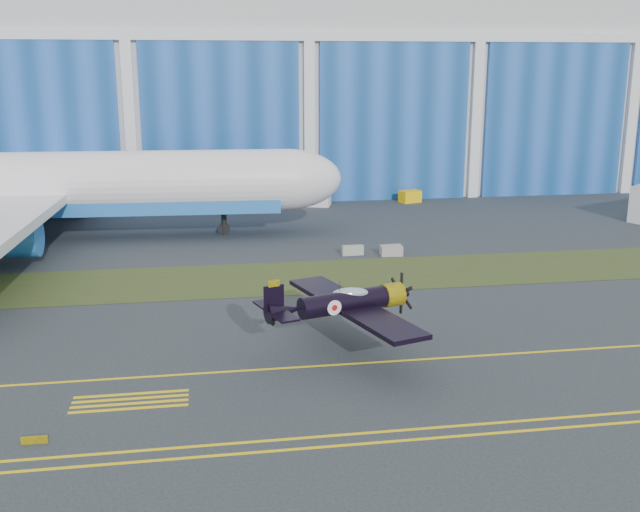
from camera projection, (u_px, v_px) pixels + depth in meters
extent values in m
plane|color=#2F353A|center=(419.00, 330.00, 49.58)|extent=(260.00, 260.00, 0.00)
cube|color=#475128|center=(371.00, 274.00, 62.96)|extent=(260.00, 10.00, 0.02)
cube|color=silver|center=(287.00, 80.00, 114.76)|extent=(220.00, 45.00, 30.00)
cube|color=#15478D|center=(309.00, 123.00, 94.18)|extent=(220.00, 0.60, 20.00)
cube|color=silver|center=(309.00, 36.00, 91.52)|extent=(220.00, 0.70, 1.20)
cube|color=yellow|center=(443.00, 358.00, 44.79)|extent=(200.00, 0.20, 0.02)
cube|color=yellow|center=(506.00, 432.00, 35.70)|extent=(80.00, 0.20, 0.02)
cube|color=yellow|center=(498.00, 423.00, 36.66)|extent=(80.00, 0.20, 0.02)
cube|color=yellow|center=(35.00, 440.00, 34.63)|extent=(1.20, 0.15, 0.35)
cube|color=silver|center=(305.00, 194.00, 93.76)|extent=(6.84, 4.39, 2.76)
cube|color=#FFC008|center=(410.00, 196.00, 96.01)|extent=(3.00, 2.42, 1.51)
cube|color=gray|center=(353.00, 250.00, 69.19)|extent=(2.02, 0.69, 0.90)
cube|color=gray|center=(391.00, 250.00, 69.47)|extent=(2.05, 0.79, 0.90)
cube|color=gray|center=(392.00, 251.00, 68.78)|extent=(2.03, 0.71, 0.90)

